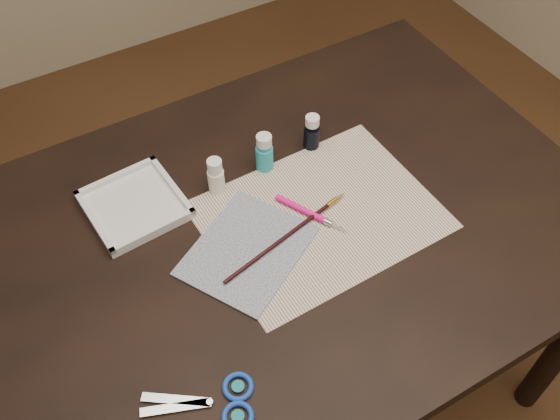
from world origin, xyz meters
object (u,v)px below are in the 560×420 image
scissors (198,407)px  palette_tray (135,204)px  paper (320,215)px  paint_bottle_navy (312,132)px  paint_bottle_cyan (264,152)px  canvas (247,250)px  paint_bottle_white (216,176)px

scissors → palette_tray: palette_tray is taller
paper → paint_bottle_navy: paint_bottle_navy is taller
paint_bottle_cyan → paint_bottle_navy: bearing=2.4°
paper → palette_tray: bearing=147.0°
canvas → palette_tray: (-0.15, 0.21, 0.01)m
paint_bottle_cyan → scissors: (-0.35, -0.41, -0.04)m
scissors → paint_bottle_navy: bearing=-117.5°
paint_bottle_cyan → palette_tray: size_ratio=0.50×
canvas → scissors: (-0.22, -0.24, 0.00)m
paper → paint_bottle_navy: (0.09, 0.18, 0.04)m
paint_bottle_navy → paint_bottle_white: bearing=-177.3°
paint_bottle_cyan → scissors: bearing=-130.5°
canvas → paint_bottle_white: paint_bottle_white is taller
paint_bottle_cyan → palette_tray: (-0.28, 0.03, -0.03)m
canvas → paint_bottle_white: (0.02, 0.17, 0.04)m
paint_bottle_cyan → palette_tray: bearing=173.4°
paint_bottle_navy → scissors: size_ratio=0.42×
paint_bottle_navy → palette_tray: 0.41m
paper → paint_bottle_cyan: bearing=100.5°
paper → scissors: bearing=-148.0°
scissors → canvas: bearing=-111.4°
paint_bottle_navy → palette_tray: bearing=176.1°
paper → paint_bottle_white: (-0.15, 0.17, 0.04)m
scissors → paint_bottle_white: bearing=-99.1°
canvas → paint_bottle_cyan: paint_bottle_cyan is taller
paint_bottle_white → palette_tray: paint_bottle_white is taller
paint_bottle_cyan → palette_tray: 0.29m
paper → paint_bottle_white: paint_bottle_white is taller
paint_bottle_cyan → scissors: 0.55m
palette_tray → paint_bottle_navy: bearing=-3.9°
canvas → palette_tray: bearing=124.8°
paint_bottle_white → paint_bottle_navy: size_ratio=1.00×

